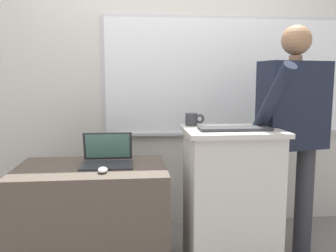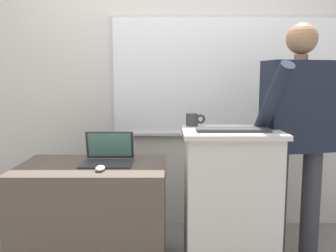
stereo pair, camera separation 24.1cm
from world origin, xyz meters
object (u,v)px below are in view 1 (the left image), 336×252
object	(u,v)px
side_desk	(93,219)
person_presenter	(293,126)
lectern_podium	(230,201)
laptop	(107,156)
coffee_mug	(192,119)
computer_mouse_by_laptop	(103,170)
wireless_keyboard	(235,129)

from	to	relation	value
side_desk	person_presenter	world-z (taller)	person_presenter
lectern_podium	side_desk	xyz separation A→B (m)	(-0.92, 0.11, -0.13)
laptop	coffee_mug	bearing A→B (deg)	1.10
lectern_podium	side_desk	size ratio (longest dim) A/B	0.99
side_desk	person_presenter	distance (m)	1.53
side_desk	person_presenter	bearing A→B (deg)	1.71
lectern_podium	computer_mouse_by_laptop	distance (m)	0.87
side_desk	coffee_mug	size ratio (longest dim) A/B	7.38
person_presenter	laptop	world-z (taller)	person_presenter
person_presenter	coffee_mug	xyz separation A→B (m)	(-0.71, 0.03, 0.05)
laptop	wireless_keyboard	size ratio (longest dim) A/B	0.76
person_presenter	side_desk	bearing A→B (deg)	169.75
side_desk	wireless_keyboard	bearing A→B (deg)	-10.47
wireless_keyboard	computer_mouse_by_laptop	world-z (taller)	wireless_keyboard
side_desk	coffee_mug	bearing A→B (deg)	6.35
person_presenter	coffee_mug	distance (m)	0.72
coffee_mug	side_desk	bearing A→B (deg)	-173.65
lectern_podium	person_presenter	bearing A→B (deg)	17.10
lectern_podium	side_desk	world-z (taller)	lectern_podium
side_desk	computer_mouse_by_laptop	xyz separation A→B (m)	(0.09, -0.17, 0.38)
lectern_podium	person_presenter	size ratio (longest dim) A/B	0.59
lectern_podium	coffee_mug	xyz separation A→B (m)	(-0.23, 0.18, 0.53)
coffee_mug	computer_mouse_by_laptop	bearing A→B (deg)	-158.02
side_desk	wireless_keyboard	world-z (taller)	wireless_keyboard
lectern_podium	wireless_keyboard	xyz separation A→B (m)	(-0.00, -0.06, 0.50)
person_presenter	laptop	xyz separation A→B (m)	(-1.30, 0.02, -0.19)
lectern_podium	person_presenter	world-z (taller)	person_presenter
computer_mouse_by_laptop	side_desk	bearing A→B (deg)	118.02
lectern_podium	side_desk	bearing A→B (deg)	173.41
lectern_podium	coffee_mug	distance (m)	0.61
laptop	wireless_keyboard	bearing A→B (deg)	-16.05
person_presenter	computer_mouse_by_laptop	world-z (taller)	person_presenter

